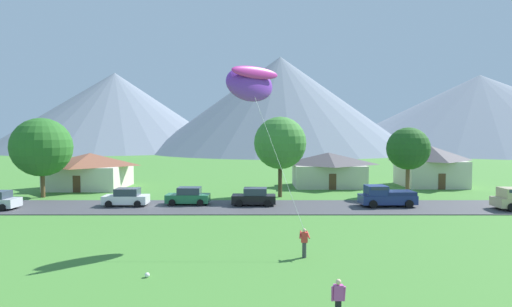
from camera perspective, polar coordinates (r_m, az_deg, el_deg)
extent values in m
cube|color=#424247|center=(38.82, -1.39, -7.53)|extent=(160.00, 7.34, 0.08)
cone|color=slate|center=(152.93, 3.22, 6.94)|extent=(97.21, 97.21, 35.19)
cone|color=slate|center=(183.04, 28.65, 5.05)|extent=(121.07, 121.07, 29.60)
cone|color=slate|center=(175.44, -19.38, 5.61)|extent=(94.13, 94.13, 31.20)
cube|color=beige|center=(54.19, 9.91, -3.07)|extent=(8.94, 6.23, 2.89)
pyramid|color=#474247|center=(54.00, 9.93, -0.71)|extent=(9.66, 6.73, 1.59)
cube|color=brown|center=(51.18, 10.52, -3.93)|extent=(0.90, 0.06, 2.00)
cube|color=beige|center=(56.20, -22.47, -3.03)|extent=(8.71, 7.99, 2.89)
pyramid|color=brown|center=(56.01, -22.51, -0.75)|extent=(9.41, 8.62, 1.59)
cube|color=brown|center=(52.58, -24.12, -3.96)|extent=(0.90, 0.06, 2.00)
cube|color=beige|center=(58.65, 23.09, -2.54)|extent=(7.49, 6.86, 3.43)
pyramid|color=#474247|center=(58.46, 23.14, 0.06)|extent=(8.09, 7.41, 1.89)
cube|color=brown|center=(55.59, 24.48, -3.60)|extent=(0.90, 0.06, 2.00)
cylinder|color=brown|center=(50.21, -27.99, -3.72)|extent=(0.44, 0.44, 3.13)
sphere|color=#286623|center=(49.92, -28.10, 0.79)|extent=(6.38, 6.38, 6.38)
cylinder|color=brown|center=(48.16, 20.34, -3.56)|extent=(0.44, 0.44, 3.58)
sphere|color=#23561E|center=(47.90, 20.42, 0.66)|extent=(4.70, 4.70, 4.70)
cylinder|color=#4C3823|center=(44.78, 3.20, -3.71)|extent=(0.44, 0.44, 3.82)
sphere|color=#3D7F33|center=(44.49, 3.22, 1.50)|extent=(5.75, 5.75, 5.75)
cylinder|color=black|center=(43.07, -32.29, -6.47)|extent=(0.65, 0.27, 0.64)
cylinder|color=black|center=(44.58, -30.95, -6.12)|extent=(0.65, 0.27, 0.64)
cube|color=black|center=(39.48, -0.52, -6.41)|extent=(4.25, 1.92, 0.80)
cube|color=#2D3847|center=(39.37, -0.30, -5.35)|extent=(2.25, 1.65, 0.68)
cylinder|color=black|center=(38.70, -2.58, -7.03)|extent=(0.65, 0.26, 0.64)
cylinder|color=black|center=(40.51, -2.39, -6.57)|extent=(0.65, 0.26, 0.64)
cylinder|color=black|center=(38.60, 1.45, -7.05)|extent=(0.65, 0.26, 0.64)
cylinder|color=black|center=(40.42, 1.45, -6.59)|extent=(0.65, 0.26, 0.64)
cube|color=white|center=(41.17, -18.02, -6.17)|extent=(4.22, 1.85, 0.80)
cube|color=#2D3847|center=(41.02, -17.84, -5.15)|extent=(2.22, 1.61, 0.68)
cylinder|color=black|center=(40.78, -20.22, -6.69)|extent=(0.64, 0.25, 0.64)
cylinder|color=black|center=(42.49, -19.39, -6.29)|extent=(0.64, 0.25, 0.64)
cylinder|color=black|center=(39.97, -16.54, -6.83)|extent=(0.64, 0.25, 0.64)
cylinder|color=black|center=(41.72, -15.85, -6.41)|extent=(0.64, 0.25, 0.64)
cube|color=#237042|center=(40.48, -9.75, -6.22)|extent=(4.24, 1.90, 0.80)
cube|color=#2D3847|center=(40.34, -9.55, -5.19)|extent=(2.24, 1.64, 0.68)
cylinder|color=black|center=(39.92, -11.92, -6.78)|extent=(0.65, 0.26, 0.64)
cylinder|color=black|center=(41.69, -11.34, -6.36)|extent=(0.65, 0.26, 0.64)
cylinder|color=black|center=(39.40, -8.06, -6.87)|extent=(0.65, 0.26, 0.64)
cylinder|color=black|center=(41.19, -7.65, -6.44)|extent=(0.65, 0.26, 0.64)
cube|color=navy|center=(40.90, 17.77, -6.12)|extent=(5.27, 2.20, 0.84)
cube|color=navy|center=(40.41, 16.32, -4.96)|extent=(1.97, 1.91, 0.90)
cube|color=#2D3847|center=(40.37, 16.33, -4.58)|extent=(1.69, 1.94, 0.28)
cube|color=navy|center=(41.22, 19.29, -5.23)|extent=(2.77, 2.06, 0.36)
cylinder|color=black|center=(39.44, 15.95, -6.86)|extent=(0.77, 0.31, 0.76)
cylinder|color=black|center=(41.35, 15.05, -6.39)|extent=(0.77, 0.31, 0.76)
cylinder|color=black|center=(40.63, 20.53, -6.65)|extent=(0.77, 0.31, 0.76)
cylinder|color=black|center=(42.49, 19.46, -6.21)|extent=(0.77, 0.31, 0.76)
cube|color=#C6B284|center=(43.84, 32.13, -4.69)|extent=(1.93, 1.87, 0.90)
cube|color=#2D3847|center=(43.80, 32.14, -4.34)|extent=(1.65, 1.91, 0.28)
cylinder|color=black|center=(42.83, 32.11, -6.43)|extent=(0.76, 0.29, 0.76)
cylinder|color=black|center=(44.56, 30.74, -6.04)|extent=(0.76, 0.29, 0.76)
cylinder|color=#3D3D42|center=(23.89, 6.60, -13.31)|extent=(0.24, 0.24, 0.88)
cube|color=red|center=(23.70, 6.61, -11.62)|extent=(0.36, 0.22, 0.58)
sphere|color=beige|center=(23.60, 6.62, -10.68)|extent=(0.21, 0.21, 0.21)
cylinder|color=red|center=(23.70, 6.06, -11.27)|extent=(0.18, 0.55, 0.37)
cylinder|color=red|center=(23.75, 7.14, -11.24)|extent=(0.18, 0.55, 0.37)
ellipsoid|color=purple|center=(27.73, -1.05, 9.71)|extent=(4.14, 3.95, 2.60)
ellipsoid|color=#D12D9E|center=(27.39, -0.26, 11.30)|extent=(3.41, 3.10, 0.90)
cylinder|color=silver|center=(25.21, 2.47, 0.32)|extent=(3.19, 4.80, 8.84)
cube|color=#B7479E|center=(16.28, 11.31, -18.59)|extent=(0.36, 0.22, 0.58)
sphere|color=beige|center=(16.14, 11.32, -17.27)|extent=(0.21, 0.21, 0.21)
cylinder|color=#B7479E|center=(16.26, 10.50, -18.81)|extent=(0.12, 0.18, 0.59)
cylinder|color=#B7479E|center=(16.34, 12.10, -18.71)|extent=(0.12, 0.18, 0.59)
sphere|color=white|center=(21.51, -15.26, -16.17)|extent=(0.24, 0.24, 0.24)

